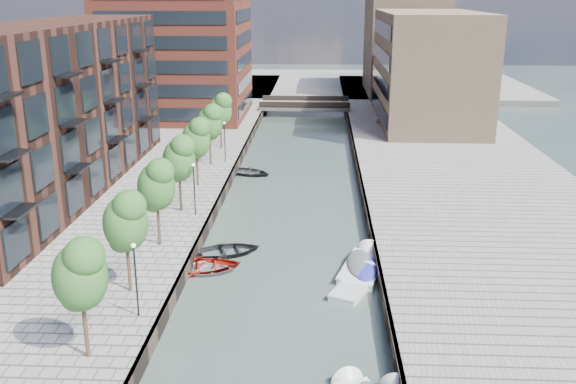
# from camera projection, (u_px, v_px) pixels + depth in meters

# --- Properties ---
(water) EXTENTS (300.00, 300.00, 0.00)m
(water) POSITION_uv_depth(u_px,v_px,m) (297.00, 173.00, 64.39)
(water) COLOR #38473F
(water) RESTS_ON ground
(quay_right) EXTENTS (20.00, 140.00, 1.00)m
(quay_right) POSITION_uv_depth(u_px,v_px,m) (458.00, 170.00, 63.47)
(quay_right) COLOR gray
(quay_right) RESTS_ON ground
(quay_wall_left) EXTENTS (0.25, 140.00, 1.00)m
(quay_wall_left) POSITION_uv_depth(u_px,v_px,m) (236.00, 167.00, 64.53)
(quay_wall_left) COLOR #332823
(quay_wall_left) RESTS_ON ground
(quay_wall_right) EXTENTS (0.25, 140.00, 1.00)m
(quay_wall_right) POSITION_uv_depth(u_px,v_px,m) (358.00, 169.00, 63.95)
(quay_wall_right) COLOR #332823
(quay_wall_right) RESTS_ON ground
(far_closure) EXTENTS (80.00, 40.00, 1.00)m
(far_closure) POSITION_uv_depth(u_px,v_px,m) (309.00, 85.00, 121.41)
(far_closure) COLOR gray
(far_closure) RESTS_ON ground
(apartment_block) EXTENTS (8.00, 38.00, 14.00)m
(apartment_block) POSITION_uv_depth(u_px,v_px,m) (53.00, 109.00, 53.42)
(apartment_block) COLOR #331A13
(apartment_block) RESTS_ON quay_left
(tower) EXTENTS (18.00, 18.00, 30.00)m
(tower) POSITION_uv_depth(u_px,v_px,m) (175.00, 2.00, 84.24)
(tower) COLOR brown
(tower) RESTS_ON quay_left
(tan_block_near) EXTENTS (12.00, 25.00, 14.00)m
(tan_block_near) POSITION_uv_depth(u_px,v_px,m) (428.00, 68.00, 82.19)
(tan_block_near) COLOR #96795C
(tan_block_near) RESTS_ON quay_right
(tan_block_far) EXTENTS (12.00, 20.00, 16.00)m
(tan_block_far) POSITION_uv_depth(u_px,v_px,m) (404.00, 44.00, 106.67)
(tan_block_far) COLOR #96795C
(tan_block_far) RESTS_ON quay_right
(bridge) EXTENTS (13.00, 6.00, 1.30)m
(bridge) POSITION_uv_depth(u_px,v_px,m) (305.00, 105.00, 94.47)
(bridge) COLOR gray
(bridge) RESTS_ON ground
(tree_0) EXTENTS (2.50, 2.50, 5.95)m
(tree_0) POSITION_uv_depth(u_px,v_px,m) (80.00, 272.00, 28.90)
(tree_0) COLOR #382619
(tree_0) RESTS_ON quay_left
(tree_1) EXTENTS (2.50, 2.50, 5.95)m
(tree_1) POSITION_uv_depth(u_px,v_px,m) (125.00, 220.00, 35.57)
(tree_1) COLOR #382619
(tree_1) RESTS_ON quay_left
(tree_2) EXTENTS (2.50, 2.50, 5.95)m
(tree_2) POSITION_uv_depth(u_px,v_px,m) (156.00, 184.00, 42.24)
(tree_2) COLOR #382619
(tree_2) RESTS_ON quay_left
(tree_3) EXTENTS (2.50, 2.50, 5.95)m
(tree_3) POSITION_uv_depth(u_px,v_px,m) (179.00, 157.00, 48.91)
(tree_3) COLOR #382619
(tree_3) RESTS_ON quay_left
(tree_4) EXTENTS (2.50, 2.50, 5.95)m
(tree_4) POSITION_uv_depth(u_px,v_px,m) (196.00, 137.00, 55.58)
(tree_4) COLOR #382619
(tree_4) RESTS_ON quay_left
(tree_5) EXTENTS (2.50, 2.50, 5.95)m
(tree_5) POSITION_uv_depth(u_px,v_px,m) (209.00, 122.00, 62.25)
(tree_5) COLOR #382619
(tree_5) RESTS_ON quay_left
(tree_6) EXTENTS (2.50, 2.50, 5.95)m
(tree_6) POSITION_uv_depth(u_px,v_px,m) (220.00, 109.00, 68.92)
(tree_6) COLOR #382619
(tree_6) RESTS_ON quay_left
(lamp_0) EXTENTS (0.24, 0.24, 4.12)m
(lamp_0) POSITION_uv_depth(u_px,v_px,m) (135.00, 272.00, 33.19)
(lamp_0) COLOR black
(lamp_0) RESTS_ON quay_left
(lamp_1) EXTENTS (0.24, 0.24, 4.12)m
(lamp_1) POSITION_uv_depth(u_px,v_px,m) (194.00, 184.00, 48.44)
(lamp_1) COLOR black
(lamp_1) RESTS_ON quay_left
(lamp_2) EXTENTS (0.24, 0.24, 4.12)m
(lamp_2) POSITION_uv_depth(u_px,v_px,m) (225.00, 138.00, 63.68)
(lamp_2) COLOR black
(lamp_2) RESTS_ON quay_left
(sloop_1) EXTENTS (5.53, 4.75, 0.97)m
(sloop_1) POSITION_uv_depth(u_px,v_px,m) (228.00, 254.00, 44.46)
(sloop_1) COLOR black
(sloop_1) RESTS_ON ground
(sloop_2) EXTENTS (5.75, 4.74, 1.03)m
(sloop_2) POSITION_uv_depth(u_px,v_px,m) (203.00, 271.00, 41.81)
(sloop_2) COLOR #A81B12
(sloop_2) RESTS_ON ground
(sloop_3) EXTENTS (4.11, 2.96, 0.84)m
(sloop_3) POSITION_uv_depth(u_px,v_px,m) (203.00, 272.00, 41.54)
(sloop_3) COLOR #B5B4B2
(sloop_3) RESTS_ON ground
(sloop_4) EXTENTS (5.55, 4.87, 0.96)m
(sloop_4) POSITION_uv_depth(u_px,v_px,m) (249.00, 174.00, 63.76)
(sloop_4) COLOR black
(sloop_4) RESTS_ON ground
(motorboat_2) EXTENTS (3.47, 5.12, 1.62)m
(motorboat_2) POSITION_uv_depth(u_px,v_px,m) (358.00, 284.00, 39.68)
(motorboat_2) COLOR silver
(motorboat_2) RESTS_ON ground
(motorboat_3) EXTENTS (3.03, 5.81, 1.85)m
(motorboat_3) POSITION_uv_depth(u_px,v_px,m) (365.00, 267.00, 41.76)
(motorboat_3) COLOR white
(motorboat_3) RESTS_ON ground
(motorboat_4) EXTENTS (3.39, 6.04, 1.91)m
(motorboat_4) POSITION_uv_depth(u_px,v_px,m) (362.00, 265.00, 42.16)
(motorboat_4) COLOR white
(motorboat_4) RESTS_ON ground
(car) EXTENTS (2.59, 4.36, 1.39)m
(car) POSITION_uv_depth(u_px,v_px,m) (384.00, 116.00, 84.41)
(car) COLOR #B8BCBE
(car) RESTS_ON quay_right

